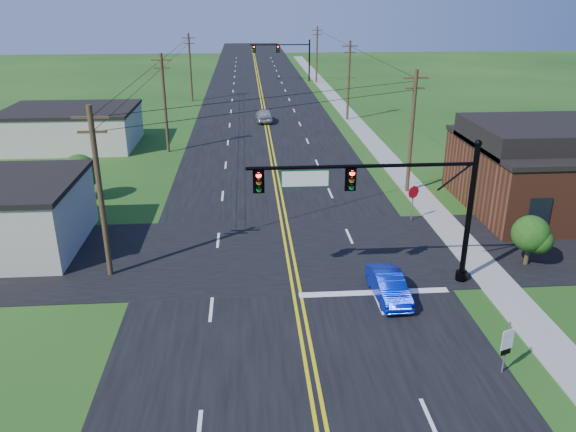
{
  "coord_description": "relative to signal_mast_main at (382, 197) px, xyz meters",
  "views": [
    {
      "loc": [
        -2.1,
        -17.13,
        13.86
      ],
      "look_at": [
        -0.07,
        10.0,
        3.08
      ],
      "focal_mm": 35.0,
      "sensor_mm": 36.0,
      "label": 1
    }
  ],
  "objects": [
    {
      "name": "brick_building",
      "position": [
        15.66,
        10.0,
        -2.4
      ],
      "size": [
        14.2,
        11.2,
        4.7
      ],
      "color": "brown",
      "rests_on": "ground"
    },
    {
      "name": "utility_pole_left_c",
      "position": [
        -13.84,
        54.0,
        -0.03
      ],
      "size": [
        1.8,
        0.28,
        9.0
      ],
      "color": "#3D2B1C",
      "rests_on": "ground"
    },
    {
      "name": "utility_pole_right_c",
      "position": [
        5.46,
        70.0,
        -0.03
      ],
      "size": [
        1.8,
        0.28,
        9.0
      ],
      "color": "#3D2B1C",
      "rests_on": "ground"
    },
    {
      "name": "sidewalk",
      "position": [
        6.16,
        32.0,
        -4.71
      ],
      "size": [
        2.0,
        160.0,
        0.08
      ],
      "primitive_type": "cube",
      "color": "gray",
      "rests_on": "ground"
    },
    {
      "name": "cream_bldg_far",
      "position": [
        -23.34,
        30.0,
        -2.89
      ],
      "size": [
        12.2,
        9.2,
        3.7
      ],
      "color": "beige",
      "rests_on": "ground"
    },
    {
      "name": "stop_sign",
      "position": [
        4.16,
        8.23,
        -2.98
      ],
      "size": [
        0.81,
        0.41,
        2.45
      ],
      "rotation": [
        0.0,
        0.0,
        0.44
      ],
      "color": "slate",
      "rests_on": "ground"
    },
    {
      "name": "signal_mast_main",
      "position": [
        0.0,
        0.0,
        0.0
      ],
      "size": [
        11.3,
        0.6,
        7.48
      ],
      "color": "black",
      "rests_on": "ground"
    },
    {
      "name": "tree_right_back",
      "position": [
        11.66,
        18.0,
        -2.15
      ],
      "size": [
        3.0,
        3.0,
        4.1
      ],
      "color": "#3D2B1C",
      "rests_on": "ground"
    },
    {
      "name": "utility_pole_right_b",
      "position": [
        5.46,
        40.0,
        -0.03
      ],
      "size": [
        1.8,
        0.28,
        9.0
      ],
      "color": "#3D2B1C",
      "rests_on": "ground"
    },
    {
      "name": "shrub_corner",
      "position": [
        8.66,
        1.5,
        -2.9
      ],
      "size": [
        2.0,
        2.0,
        2.86
      ],
      "color": "#3D2B1C",
      "rests_on": "ground"
    },
    {
      "name": "tree_left",
      "position": [
        -18.34,
        14.0,
        -2.59
      ],
      "size": [
        2.4,
        2.4,
        3.37
      ],
      "color": "#3D2B1C",
      "rests_on": "ground"
    },
    {
      "name": "route_sign",
      "position": [
        3.31,
        -7.61,
        -3.4
      ],
      "size": [
        0.55,
        0.23,
        2.31
      ],
      "rotation": [
        0.0,
        0.0,
        0.36
      ],
      "color": "slate",
      "rests_on": "ground"
    },
    {
      "name": "ground",
      "position": [
        -4.34,
        -8.0,
        -4.75
      ],
      "size": [
        260.0,
        260.0,
        0.0
      ],
      "primitive_type": "plane",
      "color": "#164112",
      "rests_on": "ground"
    },
    {
      "name": "distant_car",
      "position": [
        -4.37,
        39.69,
        -3.99
      ],
      "size": [
        1.98,
        4.52,
        1.51
      ],
      "primitive_type": "imported",
      "rotation": [
        0.0,
        0.0,
        3.19
      ],
      "color": "#B8B7BC",
      "rests_on": "ground"
    },
    {
      "name": "utility_pole_right_a",
      "position": [
        5.46,
        14.0,
        -0.03
      ],
      "size": [
        1.8,
        0.28,
        9.0
      ],
      "color": "#3D2B1C",
      "rests_on": "ground"
    },
    {
      "name": "road_main",
      "position": [
        -4.34,
        42.0,
        -4.73
      ],
      "size": [
        16.0,
        220.0,
        0.04
      ],
      "primitive_type": "cube",
      "color": "black",
      "rests_on": "ground"
    },
    {
      "name": "utility_pole_left_a",
      "position": [
        -13.84,
        2.0,
        -0.03
      ],
      "size": [
        1.8,
        0.28,
        9.0
      ],
      "color": "#3D2B1C",
      "rests_on": "ground"
    },
    {
      "name": "blue_car",
      "position": [
        0.23,
        -1.53,
        -4.1
      ],
      "size": [
        1.56,
        3.99,
        1.29
      ],
      "primitive_type": "imported",
      "rotation": [
        0.0,
        0.0,
        0.05
      ],
      "color": "#081EAE",
      "rests_on": "ground"
    },
    {
      "name": "utility_pole_left_b",
      "position": [
        -13.84,
        27.0,
        -0.03
      ],
      "size": [
        1.8,
        0.28,
        9.0
      ],
      "color": "#3D2B1C",
      "rests_on": "ground"
    },
    {
      "name": "road_cross",
      "position": [
        -4.34,
        4.0,
        -4.73
      ],
      "size": [
        70.0,
        10.0,
        0.04
      ],
      "primitive_type": "cube",
      "color": "black",
      "rests_on": "ground"
    },
    {
      "name": "signal_mast_far",
      "position": [
        0.1,
        72.0,
        -0.2
      ],
      "size": [
        10.98,
        0.6,
        7.48
      ],
      "color": "black",
      "rests_on": "ground"
    }
  ]
}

